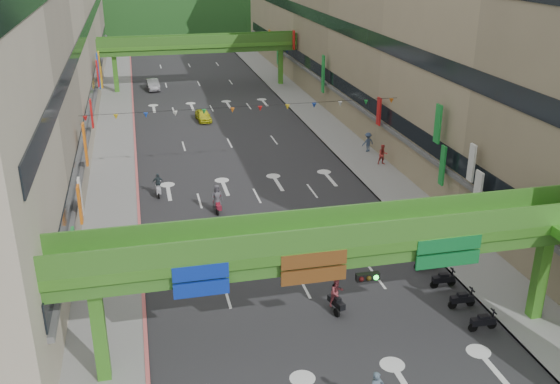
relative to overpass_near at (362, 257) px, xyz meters
The scene contains 21 objects.
road_slab 44.93m from the overpass_near, 91.20° to the left, with size 18.00×140.00×0.02m, color #28282B.
sidewalk_left 46.47m from the overpass_near, 104.97° to the left, with size 4.00×140.00×0.15m, color gray.
sidewalk_right 46.03m from the overpass_near, 77.29° to the left, with size 4.00×140.00×0.15m, color gray.
curb_left 46.02m from the overpass_near, 102.67° to the left, with size 0.20×140.00×0.18m, color #CC5959.
curb_right 45.65m from the overpass_near, 79.63° to the left, with size 0.20×140.00×0.18m, color gray.
building_row_left 49.02m from the overpass_near, 114.00° to the left, with size 12.80×95.00×19.00m.
building_row_right 48.30m from the overpass_near, 68.03° to the left, with size 12.80×95.00×19.00m.
overpass_near is the anchor object (origin of this frame).
overpass_far 59.63m from the overpass_near, 90.90° to the left, with size 28.00×2.20×7.10m.
hill_left 155.52m from the overpass_near, 95.88° to the left, with size 168.00×140.00×112.00m, color #1C4419.
hill_right 176.35m from the overpass_near, 82.15° to the left, with size 208.00×176.00×128.00m, color #1C4419.
bunting_string 24.65m from the overpass_near, 92.17° to the left, with size 26.00×0.36×0.47m.
scooter_rider_mid 5.53m from the overpass_near, 88.54° to the left, with size 0.93×1.57×2.00m.
scooter_rider_left 24.28m from the overpass_near, 110.67° to the left, with size 0.91×1.60×1.88m.
scooter_rider_far 19.13m from the overpass_near, 103.54° to the left, with size 0.95×1.60×2.17m.
parked_scooter_row 9.51m from the overpass_near, 33.91° to the left, with size 1.60×9.35×1.08m.
car_silver 60.86m from the overpass_near, 96.88° to the left, with size 1.50×4.29×1.41m, color #AAA8B1.
car_yellow 43.64m from the overpass_near, 93.29° to the left, with size 1.46×3.62×1.23m, color yellow.
pedestrian_red 27.74m from the overpass_near, 65.72° to the left, with size 0.88×0.68×1.80m, color #B43430.
pedestrian_dark 12.23m from the overpass_near, 39.25° to the left, with size 1.06×0.44×1.82m, color black.
pedestrian_blue 31.13m from the overpass_near, 68.57° to the left, with size 0.86×0.55×1.83m, color #31405B.
Camera 1 is at (-8.46, -18.39, 18.68)m, focal length 40.00 mm.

